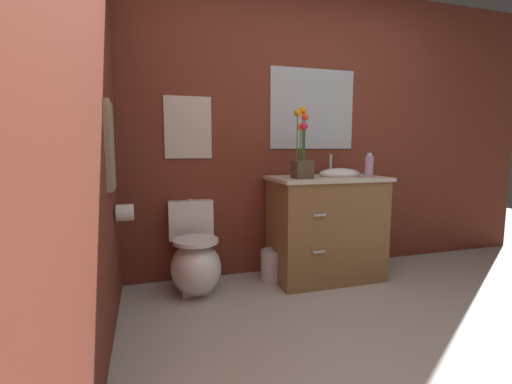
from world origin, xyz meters
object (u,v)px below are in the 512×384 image
wall_poster (188,128)px  hanging_towel (110,146)px  wall_mirror (313,109)px  vanity_cabinet (326,226)px  flower_vase (302,155)px  soap_bottle (369,166)px  trash_bin (271,266)px  toilet_paper_roll (125,213)px  toilet (195,261)px

wall_poster → hanging_towel: 0.88m
wall_mirror → hanging_towel: size_ratio=1.54×
vanity_cabinet → flower_vase: size_ratio=1.89×
soap_bottle → wall_mirror: (-0.28, 0.47, 0.49)m
trash_bin → toilet_paper_roll: size_ratio=2.47×
flower_vase → trash_bin: flower_vase is taller
soap_bottle → wall_poster: 1.49m
hanging_towel → toilet_paper_roll: (0.06, 0.22, -0.44)m
vanity_cabinet → wall_mirror: 1.05m
trash_bin → wall_poster: (-0.63, 0.26, 1.13)m
vanity_cabinet → soap_bottle: (0.28, -0.18, 0.51)m
toilet → soap_bottle: 1.57m
vanity_cabinet → flower_vase: (-0.27, -0.10, 0.60)m
toilet → toilet_paper_roll: size_ratio=6.27×
toilet → vanity_cabinet: size_ratio=0.66×
soap_bottle → wall_mirror: 0.74m
toilet_paper_roll → flower_vase: bearing=3.1°
trash_bin → hanging_towel: size_ratio=0.52×
soap_bottle → trash_bin: (-0.75, 0.22, -0.82)m
hanging_towel → toilet_paper_roll: hanging_towel is taller
wall_poster → toilet: bearing=-90.0°
toilet_paper_roll → wall_mirror: bearing=16.3°
flower_vase → wall_mirror: 0.62m
toilet → trash_bin: size_ratio=2.54×
trash_bin → wall_mirror: wall_mirror is taller
vanity_cabinet → wall_poster: wall_poster is taller
wall_poster → trash_bin: bearing=-22.1°
trash_bin → hanging_towel: hanging_towel is taller
wall_poster → hanging_towel: wall_poster is taller
flower_vase → wall_mirror: bearing=55.4°
soap_bottle → toilet_paper_roll: 1.89m
flower_vase → wall_mirror: size_ratio=0.70×
hanging_towel → soap_bottle: bearing=6.2°
hanging_towel → toilet_paper_roll: bearing=75.8°
toilet → wall_mirror: 1.66m
soap_bottle → toilet_paper_roll: size_ratio=1.80×
vanity_cabinet → toilet_paper_roll: (-1.59, -0.17, 0.23)m
toilet → vanity_cabinet: vanity_cabinet is taller
soap_bottle → wall_poster: (-1.38, 0.47, 0.31)m
soap_bottle → wall_mirror: wall_mirror is taller
trash_bin → wall_mirror: size_ratio=0.34×
wall_poster → wall_mirror: (1.10, 0.00, 0.18)m
wall_mirror → vanity_cabinet: bearing=-89.5°
trash_bin → hanging_towel: 1.58m
soap_bottle → toilet: bearing=171.5°
flower_vase → toilet: bearing=171.4°
vanity_cabinet → wall_mirror: bearing=90.5°
toilet → wall_mirror: (1.10, 0.27, 1.21)m
toilet → soap_bottle: (1.38, -0.21, 0.72)m
hanging_towel → toilet_paper_roll: size_ratio=4.73×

